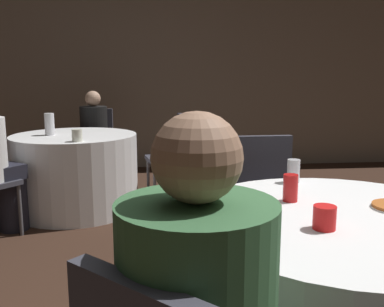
{
  "coord_description": "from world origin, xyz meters",
  "views": [
    {
      "loc": [
        -0.85,
        -1.72,
        1.29
      ],
      "look_at": [
        -0.6,
        0.76,
        0.84
      ],
      "focal_mm": 40.0,
      "sensor_mm": 36.0,
      "label": 1
    }
  ],
  "objects_px": {
    "table_far": "(76,172)",
    "soda_can_red": "(290,188)",
    "soda_can_silver": "(293,171)",
    "chair_far_north": "(96,139)",
    "chair_near_north": "(266,192)",
    "bottle_far": "(50,124)",
    "person_black_shirt": "(93,140)",
    "table_near": "(337,300)",
    "chair_far_east": "(176,149)"
  },
  "relations": [
    {
      "from": "table_far",
      "to": "soda_can_red",
      "type": "relative_size",
      "value": 9.72
    },
    {
      "from": "soda_can_silver",
      "to": "chair_far_north",
      "type": "bearing_deg",
      "value": 114.59
    },
    {
      "from": "table_far",
      "to": "chair_near_north",
      "type": "distance_m",
      "value": 2.12
    },
    {
      "from": "soda_can_red",
      "to": "bottle_far",
      "type": "distance_m",
      "value": 2.81
    },
    {
      "from": "person_black_shirt",
      "to": "soda_can_red",
      "type": "bearing_deg",
      "value": 116.46
    },
    {
      "from": "table_near",
      "to": "chair_far_north",
      "type": "relative_size",
      "value": 1.42
    },
    {
      "from": "chair_far_east",
      "to": "soda_can_red",
      "type": "bearing_deg",
      "value": 176.93
    },
    {
      "from": "chair_near_north",
      "to": "soda_can_red",
      "type": "relative_size",
      "value": 7.4
    },
    {
      "from": "chair_far_east",
      "to": "bottle_far",
      "type": "relative_size",
      "value": 4.34
    },
    {
      "from": "table_near",
      "to": "person_black_shirt",
      "type": "xyz_separation_m",
      "value": [
        -1.42,
        3.4,
        0.19
      ]
    },
    {
      "from": "table_near",
      "to": "soda_can_red",
      "type": "distance_m",
      "value": 0.5
    },
    {
      "from": "chair_near_north",
      "to": "chair_far_north",
      "type": "distance_m",
      "value": 2.87
    },
    {
      "from": "table_near",
      "to": "chair_near_north",
      "type": "xyz_separation_m",
      "value": [
        -0.02,
        1.05,
        0.18
      ]
    },
    {
      "from": "person_black_shirt",
      "to": "bottle_far",
      "type": "relative_size",
      "value": 5.39
    },
    {
      "from": "chair_near_north",
      "to": "chair_far_east",
      "type": "distance_m",
      "value": 1.77
    },
    {
      "from": "chair_far_east",
      "to": "chair_near_north",
      "type": "bearing_deg",
      "value": -175.21
    },
    {
      "from": "chair_far_north",
      "to": "chair_near_north",
      "type": "bearing_deg",
      "value": 123.54
    },
    {
      "from": "chair_far_north",
      "to": "soda_can_silver",
      "type": "bearing_deg",
      "value": 119.34
    },
    {
      "from": "soda_can_red",
      "to": "table_far",
      "type": "bearing_deg",
      "value": 119.59
    },
    {
      "from": "bottle_far",
      "to": "chair_far_north",
      "type": "bearing_deg",
      "value": 73.34
    },
    {
      "from": "chair_near_north",
      "to": "table_near",
      "type": "bearing_deg",
      "value": 90.0
    },
    {
      "from": "chair_far_north",
      "to": "soda_can_silver",
      "type": "xyz_separation_m",
      "value": [
        1.38,
        -3.02,
        0.25
      ]
    },
    {
      "from": "chair_far_east",
      "to": "person_black_shirt",
      "type": "xyz_separation_m",
      "value": [
        -0.92,
        0.64,
        0.02
      ]
    },
    {
      "from": "person_black_shirt",
      "to": "chair_far_north",
      "type": "bearing_deg",
      "value": -90.0
    },
    {
      "from": "chair_far_north",
      "to": "person_black_shirt",
      "type": "height_order",
      "value": "person_black_shirt"
    },
    {
      "from": "table_near",
      "to": "soda_can_red",
      "type": "height_order",
      "value": "soda_can_red"
    },
    {
      "from": "table_near",
      "to": "chair_far_east",
      "type": "relative_size",
      "value": 1.42
    },
    {
      "from": "table_near",
      "to": "table_far",
      "type": "relative_size",
      "value": 1.08
    },
    {
      "from": "chair_near_north",
      "to": "bottle_far",
      "type": "distance_m",
      "value": 2.28
    },
    {
      "from": "soda_can_red",
      "to": "soda_can_silver",
      "type": "relative_size",
      "value": 1.0
    },
    {
      "from": "soda_can_silver",
      "to": "chair_near_north",
      "type": "bearing_deg",
      "value": 89.97
    },
    {
      "from": "table_far",
      "to": "chair_far_east",
      "type": "relative_size",
      "value": 1.31
    },
    {
      "from": "soda_can_red",
      "to": "person_black_shirt",
      "type": "bearing_deg",
      "value": 111.71
    },
    {
      "from": "person_black_shirt",
      "to": "soda_can_silver",
      "type": "bearing_deg",
      "value": 120.85
    },
    {
      "from": "person_black_shirt",
      "to": "soda_can_silver",
      "type": "relative_size",
      "value": 9.2
    },
    {
      "from": "chair_far_east",
      "to": "person_black_shirt",
      "type": "relative_size",
      "value": 0.8
    },
    {
      "from": "table_far",
      "to": "chair_far_east",
      "type": "distance_m",
      "value": 1.02
    },
    {
      "from": "chair_far_east",
      "to": "soda_can_silver",
      "type": "height_order",
      "value": "chair_far_east"
    },
    {
      "from": "chair_far_east",
      "to": "bottle_far",
      "type": "distance_m",
      "value": 1.26
    },
    {
      "from": "soda_can_silver",
      "to": "bottle_far",
      "type": "relative_size",
      "value": 0.59
    },
    {
      "from": "person_black_shirt",
      "to": "bottle_far",
      "type": "distance_m",
      "value": 0.93
    },
    {
      "from": "table_near",
      "to": "soda_can_silver",
      "type": "xyz_separation_m",
      "value": [
        -0.02,
        0.55,
        0.43
      ]
    },
    {
      "from": "table_near",
      "to": "table_far",
      "type": "distance_m",
      "value": 2.97
    },
    {
      "from": "chair_far_north",
      "to": "soda_can_silver",
      "type": "relative_size",
      "value": 7.4
    },
    {
      "from": "table_near",
      "to": "table_far",
      "type": "xyz_separation_m",
      "value": [
        -1.49,
        2.57,
        0.0
      ]
    },
    {
      "from": "chair_near_north",
      "to": "soda_can_silver",
      "type": "relative_size",
      "value": 7.4
    },
    {
      "from": "chair_near_north",
      "to": "person_black_shirt",
      "type": "xyz_separation_m",
      "value": [
        -1.4,
        2.35,
        0.02
      ]
    },
    {
      "from": "chair_near_north",
      "to": "soda_can_red",
      "type": "height_order",
      "value": "chair_near_north"
    },
    {
      "from": "table_far",
      "to": "chair_near_north",
      "type": "bearing_deg",
      "value": -45.94
    },
    {
      "from": "chair_near_north",
      "to": "bottle_far",
      "type": "height_order",
      "value": "bottle_far"
    }
  ]
}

